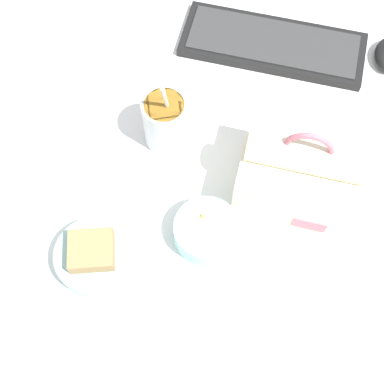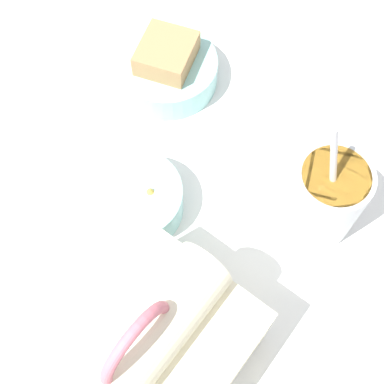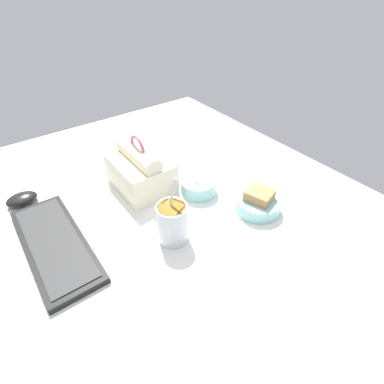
# 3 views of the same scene
# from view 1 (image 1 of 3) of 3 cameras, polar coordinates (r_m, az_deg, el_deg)

# --- Properties ---
(desk_surface) EXTENTS (1.40, 1.10, 0.02)m
(desk_surface) POSITION_cam_1_polar(r_m,az_deg,el_deg) (0.99, 2.60, -0.52)
(desk_surface) COLOR white
(desk_surface) RESTS_ON ground
(keyboard) EXTENTS (0.38, 0.14, 0.02)m
(keyboard) POSITION_cam_1_polar(r_m,az_deg,el_deg) (1.17, 8.62, 15.30)
(keyboard) COLOR black
(keyboard) RESTS_ON desk_surface
(lunch_bag) EXTENTS (0.20, 0.16, 0.19)m
(lunch_bag) POSITION_cam_1_polar(r_m,az_deg,el_deg) (0.94, 11.39, 2.15)
(lunch_bag) COLOR #EFE5C1
(lunch_bag) RESTS_ON desk_surface
(soup_cup) EXTENTS (0.08, 0.08, 0.19)m
(soup_cup) POSITION_cam_1_polar(r_m,az_deg,el_deg) (0.99, -2.86, 7.55)
(soup_cup) COLOR silver
(soup_cup) RESTS_ON desk_surface
(bento_bowl_sandwich) EXTENTS (0.13, 0.13, 0.07)m
(bento_bowl_sandwich) POSITION_cam_1_polar(r_m,az_deg,el_deg) (0.92, -10.37, -6.74)
(bento_bowl_sandwich) COLOR #93D1CC
(bento_bowl_sandwich) RESTS_ON desk_surface
(bento_bowl_snacks) EXTENTS (0.11, 0.11, 0.06)m
(bento_bowl_snacks) POSITION_cam_1_polar(r_m,az_deg,el_deg) (0.92, 1.68, -4.17)
(bento_bowl_snacks) COLOR #93D1CC
(bento_bowl_snacks) RESTS_ON desk_surface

